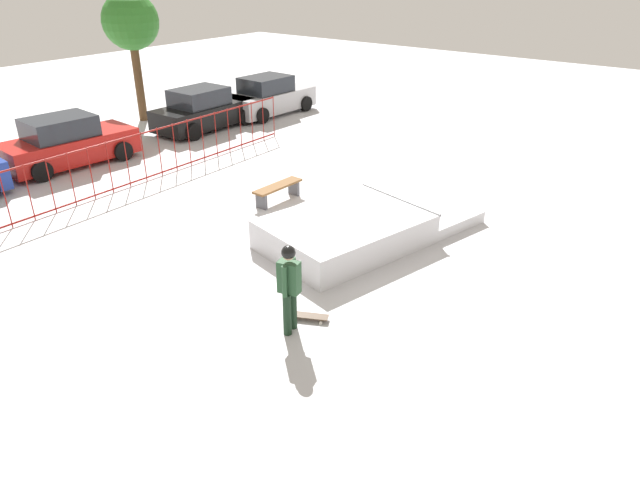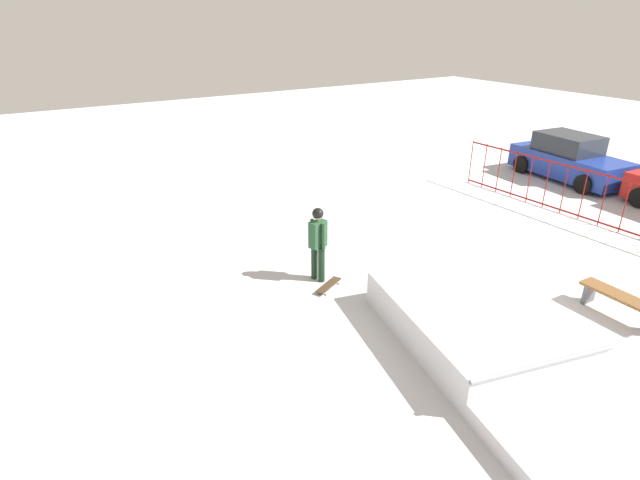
# 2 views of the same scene
# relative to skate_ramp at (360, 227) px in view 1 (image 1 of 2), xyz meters

# --- Properties ---
(ground_plane) EXTENTS (60.00, 60.00, 0.00)m
(ground_plane) POSITION_rel_skate_ramp_xyz_m (-0.91, 0.56, -0.32)
(ground_plane) COLOR silver
(skate_ramp) EXTENTS (5.84, 3.74, 0.74)m
(skate_ramp) POSITION_rel_skate_ramp_xyz_m (0.00, 0.00, 0.00)
(skate_ramp) COLOR silver
(skate_ramp) RESTS_ON ground
(skater) EXTENTS (0.43, 0.42, 1.73)m
(skater) POSITION_rel_skate_ramp_xyz_m (-3.87, -1.12, 0.69)
(skater) COLOR black
(skater) RESTS_ON ground
(skateboard) EXTENTS (0.54, 0.80, 0.09)m
(skateboard) POSITION_rel_skate_ramp_xyz_m (-3.40, -1.13, -0.24)
(skateboard) COLOR #3F2D1E
(skateboard) RESTS_ON ground
(perimeter_fence) EXTENTS (12.49, 0.37, 1.50)m
(perimeter_fence) POSITION_rel_skate_ramp_xyz_m (-0.91, 7.35, 0.45)
(perimeter_fence) COLOR maroon
(perimeter_fence) RESTS_ON ground
(park_bench) EXTENTS (1.61, 0.44, 0.48)m
(park_bench) POSITION_rel_skate_ramp_xyz_m (0.60, 3.12, 0.04)
(park_bench) COLOR brown
(park_bench) RESTS_ON ground
(parked_car_red) EXTENTS (4.22, 2.18, 1.60)m
(parked_car_red) POSITION_rel_skate_ramp_xyz_m (-1.20, 10.50, 0.41)
(parked_car_red) COLOR red
(parked_car_red) RESTS_ON ground
(parked_car_black) EXTENTS (4.11, 1.94, 1.60)m
(parked_car_black) POSITION_rel_skate_ramp_xyz_m (4.39, 10.32, 0.41)
(parked_car_black) COLOR black
(parked_car_black) RESTS_ON ground
(parked_car_silver) EXTENTS (4.15, 2.02, 1.60)m
(parked_car_silver) POSITION_rel_skate_ramp_xyz_m (7.71, 9.93, 0.41)
(parked_car_silver) COLOR #B7B7BC
(parked_car_silver) RESTS_ON ground
(distant_tree) EXTENTS (2.17, 2.17, 4.93)m
(distant_tree) POSITION_rel_skate_ramp_xyz_m (3.78, 13.36, 3.46)
(distant_tree) COLOR brown
(distant_tree) RESTS_ON ground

